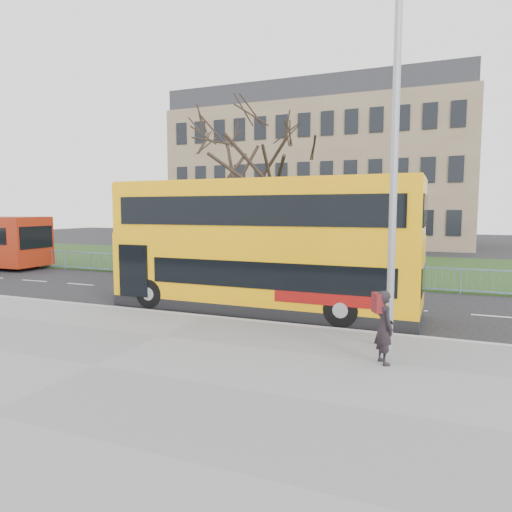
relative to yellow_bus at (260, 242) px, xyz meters
The scene contains 10 objects.
ground 2.76m from the yellow_bus, 162.26° to the right, with size 120.00×120.00×0.00m, color black.
pavement 7.62m from the yellow_bus, 99.59° to the right, with size 80.00×10.50×0.12m, color slate.
kerb 3.30m from the yellow_bus, 121.93° to the right, with size 80.00×0.20×0.14m, color #9C9C9F.
grass_verge 14.17m from the yellow_bus, 94.95° to the left, with size 80.00×15.40×0.08m, color #233914.
guard_railing 6.61m from the yellow_bus, 100.98° to the left, with size 40.00×0.12×1.10m, color #6787B7, non-canonical shape.
bare_tree 10.87m from the yellow_bus, 113.63° to the left, with size 7.30×7.30×10.43m, color black, non-canonical shape.
civic_building 35.46m from the yellow_bus, 100.16° to the left, with size 30.00×15.00×14.00m, color #806751.
yellow_bus is the anchor object (origin of this frame).
pedestrian 6.78m from the yellow_bus, 43.59° to the right, with size 0.61×0.40×1.67m, color black.
street_lamp 6.39m from the yellow_bus, 35.98° to the right, with size 1.96×0.34×9.22m.
Camera 1 is at (7.06, -14.59, 3.59)m, focal length 32.00 mm.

